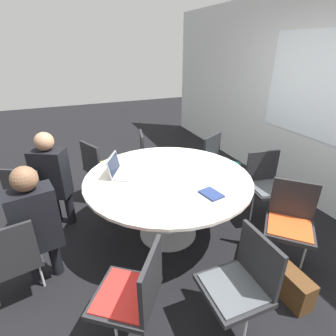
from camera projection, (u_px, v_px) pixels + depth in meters
The scene contains 17 objects.
ground_plane at pixel (168, 233), 3.11m from camera, with size 16.00×16.00×0.00m, color black.
wall_back at pixel (323, 104), 3.27m from camera, with size 8.00×0.07×2.70m.
conference_table at pixel (168, 187), 2.84m from camera, with size 1.77×1.77×0.75m.
chair_0 at pixel (31, 193), 2.96m from camera, with size 0.58×0.59×0.85m.
chair_1 at pixel (9, 257), 2.07m from camera, with size 0.49×0.51×0.85m.
chair_2 at pixel (134, 291), 1.78m from camera, with size 0.60×0.60×0.85m.
chair_3 at pixel (242, 280), 1.87m from camera, with size 0.45×0.43×0.85m.
chair_4 at pixel (291, 219), 2.52m from camera, with size 0.61×0.61×0.85m.
chair_5 at pixel (266, 181), 3.21m from camera, with size 0.49×0.50×0.85m.
chair_6 at pixel (219, 160), 3.80m from camera, with size 0.58×0.58×0.85m.
chair_7 at pixel (151, 154), 4.00m from camera, with size 0.53×0.51×0.85m.
chair_8 at pixel (100, 165), 3.63m from camera, with size 0.57×0.56×0.85m.
person_0 at pixel (52, 175), 2.93m from camera, with size 0.36×0.42×1.20m.
person_1 at pixel (35, 221), 2.16m from camera, with size 0.31×0.39×1.20m.
laptop at pixel (119, 170), 2.81m from camera, with size 0.41×0.36×0.21m.
spiral_notebook at pixel (211, 194), 2.44m from camera, with size 0.23×0.19×0.02m.
handbag at pixel (292, 286), 2.25m from camera, with size 0.36×0.16×0.28m.
Camera 1 is at (2.29, -0.96, 2.02)m, focal length 28.00 mm.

